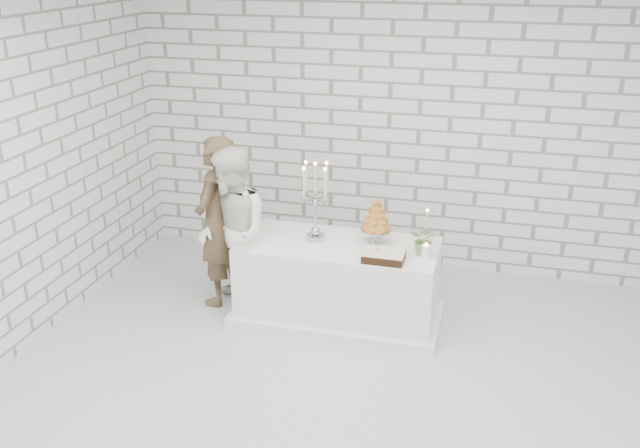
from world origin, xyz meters
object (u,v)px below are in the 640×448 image
Objects in this scene: cake_table at (338,281)px; candelabra at (315,202)px; bride at (233,233)px; groom at (218,221)px; croquembouche at (376,221)px.

candelabra reaches higher than cake_table.
bride reaches higher than cake_table.
cake_table is 1.07m from bride.
bride is (0.22, -0.17, -0.03)m from groom.
bride reaches higher than candelabra.
cake_table is at bearing 91.36° from groom.
bride reaches higher than croquembouche.
candelabra is (0.96, -0.00, 0.29)m from groom.
groom reaches higher than candelabra.
candelabra is 0.57m from croquembouche.
cake_table is 2.42× the size of candelabra.
bride is 3.64× the size of croquembouche.
groom is 1.03× the size of bride.
cake_table is 1.12× the size of bride.
croquembouche is at bearing 6.56° from candelabra.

